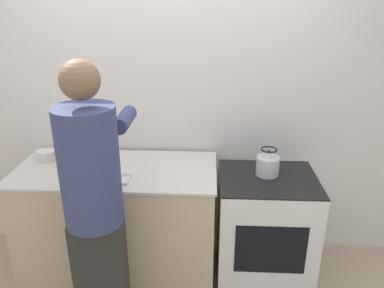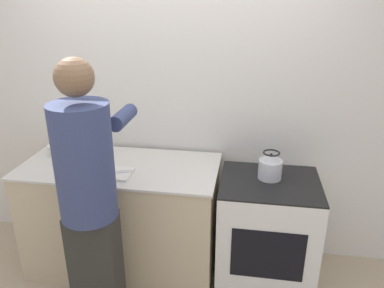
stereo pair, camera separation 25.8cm
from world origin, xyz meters
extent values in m
cube|color=silver|center=(0.00, 0.76, 1.30)|extent=(8.00, 0.05, 2.60)
cube|color=#C6B28E|center=(-0.37, 0.35, 0.45)|extent=(1.48, 0.69, 0.89)
cube|color=beige|center=(-0.37, 0.35, 0.90)|extent=(1.50, 0.71, 0.02)
cube|color=silver|center=(0.76, 0.31, 0.44)|extent=(0.71, 0.61, 0.87)
cube|color=black|center=(0.76, 0.31, 0.88)|extent=(0.71, 0.61, 0.01)
cube|color=black|center=(0.76, 0.00, 0.48)|extent=(0.49, 0.01, 0.38)
cube|color=#2C2B26|center=(-0.35, -0.26, 0.43)|extent=(0.31, 0.19, 0.85)
cylinder|color=navy|center=(-0.35, -0.26, 1.21)|extent=(0.35, 0.35, 0.71)
sphere|color=brown|center=(-0.35, -0.26, 1.71)|extent=(0.22, 0.22, 0.22)
cylinder|color=navy|center=(-0.50, 0.04, 1.40)|extent=(0.10, 0.30, 0.10)
cylinder|color=navy|center=(-0.21, 0.04, 1.40)|extent=(0.10, 0.30, 0.10)
cube|color=silver|center=(-0.37, 0.18, 0.92)|extent=(0.29, 0.21, 0.02)
cube|color=silver|center=(-0.29, 0.20, 0.93)|extent=(0.13, 0.08, 0.01)
cube|color=black|center=(-0.39, 0.16, 0.93)|extent=(0.08, 0.06, 0.01)
cylinder|color=silver|center=(0.75, 0.36, 0.95)|extent=(0.17, 0.17, 0.14)
cone|color=silver|center=(0.75, 0.36, 1.04)|extent=(0.13, 0.13, 0.03)
sphere|color=black|center=(0.75, 0.36, 1.07)|extent=(0.02, 0.02, 0.02)
torus|color=black|center=(0.75, 0.36, 1.08)|extent=(0.12, 0.12, 0.01)
cylinder|color=silver|center=(-0.94, 0.46, 0.95)|extent=(0.14, 0.14, 0.08)
cylinder|color=#C6B789|center=(-0.65, 0.56, 0.95)|extent=(0.13, 0.13, 0.07)
cylinder|color=#756047|center=(-0.71, 0.40, 0.99)|extent=(0.11, 0.11, 0.15)
cylinder|color=#28231E|center=(-0.71, 0.40, 1.07)|extent=(0.12, 0.12, 0.01)
camera|label=1|loc=(0.33, -2.15, 2.12)|focal=35.00mm
camera|label=2|loc=(0.58, -2.12, 2.12)|focal=35.00mm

